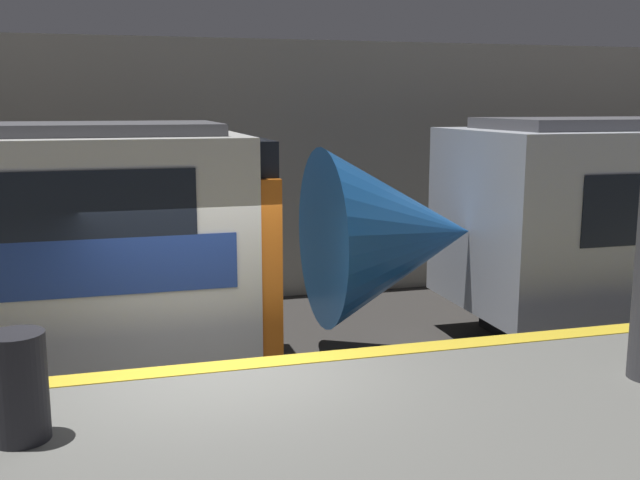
{
  "coord_description": "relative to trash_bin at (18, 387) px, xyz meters",
  "views": [
    {
      "loc": [
        -0.91,
        -7.14,
        3.63
      ],
      "look_at": [
        1.37,
        0.97,
        2.08
      ],
      "focal_mm": 42.0,
      "sensor_mm": 36.0,
      "label": 1
    }
  ],
  "objects": [
    {
      "name": "ground_plane",
      "position": [
        1.66,
        1.34,
        -1.5
      ],
      "size": [
        120.0,
        120.0,
        0.0
      ],
      "primitive_type": "plane",
      "color": "#33302D"
    },
    {
      "name": "station_rear_barrier",
      "position": [
        1.66,
        7.75,
        0.87
      ],
      "size": [
        50.0,
        0.15,
        4.75
      ],
      "color": "#B2AD9E",
      "rests_on": "ground"
    },
    {
      "name": "trash_bin",
      "position": [
        0.0,
        0.0,
        0.0
      ],
      "size": [
        0.44,
        0.44,
        0.85
      ],
      "color": "#232328",
      "rests_on": "platform"
    }
  ]
}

